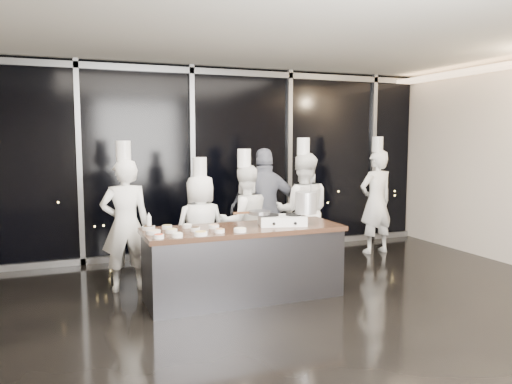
% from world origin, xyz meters
% --- Properties ---
extents(ground, '(9.00, 9.00, 0.00)m').
position_xyz_m(ground, '(0.00, 0.00, 0.00)').
color(ground, black).
rests_on(ground, ground).
extents(room_shell, '(9.02, 7.02, 3.21)m').
position_xyz_m(room_shell, '(0.18, 0.00, 2.25)').
color(room_shell, beige).
rests_on(room_shell, ground).
extents(window_wall, '(8.90, 0.11, 3.20)m').
position_xyz_m(window_wall, '(0.00, 3.43, 1.60)').
color(window_wall, black).
rests_on(window_wall, ground).
extents(demo_counter, '(2.46, 0.86, 0.90)m').
position_xyz_m(demo_counter, '(0.00, 0.90, 0.45)').
color(demo_counter, '#3D3C42').
rests_on(demo_counter, ground).
extents(stove, '(0.65, 0.49, 0.14)m').
position_xyz_m(stove, '(0.50, 0.86, 0.96)').
color(stove, white).
rests_on(stove, demo_counter).
extents(frying_pan, '(0.51, 0.34, 0.05)m').
position_xyz_m(frying_pan, '(0.21, 0.94, 1.06)').
color(frying_pan, slate).
rests_on(frying_pan, stove).
extents(stock_pot, '(0.34, 0.34, 0.28)m').
position_xyz_m(stock_pot, '(0.80, 0.79, 1.18)').
color(stock_pot, '#BDBDBF').
rests_on(stock_pot, stove).
extents(prep_bowls, '(1.12, 0.73, 0.05)m').
position_xyz_m(prep_bowls, '(-0.76, 0.82, 0.93)').
color(prep_bowls, white).
rests_on(prep_bowls, demo_counter).
extents(squeeze_bottle, '(0.06, 0.06, 0.21)m').
position_xyz_m(squeeze_bottle, '(-1.12, 1.15, 1.00)').
color(squeeze_bottle, white).
rests_on(squeeze_bottle, demo_counter).
extents(chef_far_left, '(0.64, 0.42, 1.96)m').
position_xyz_m(chef_far_left, '(-1.32, 1.78, 0.89)').
color(chef_far_left, white).
rests_on(chef_far_left, ground).
extents(chef_left, '(0.78, 0.55, 1.74)m').
position_xyz_m(chef_left, '(-0.32, 1.77, 0.77)').
color(chef_left, white).
rests_on(chef_left, ground).
extents(chef_center, '(0.80, 0.64, 1.84)m').
position_xyz_m(chef_center, '(0.32, 1.75, 0.82)').
color(chef_center, white).
rests_on(chef_center, ground).
extents(guest, '(1.15, 0.66, 1.84)m').
position_xyz_m(guest, '(0.81, 2.14, 0.92)').
color(guest, '#121A33').
rests_on(guest, ground).
extents(chef_right, '(1.05, 0.95, 2.00)m').
position_xyz_m(chef_right, '(1.31, 1.88, 0.89)').
color(chef_right, white).
rests_on(chef_right, ground).
extents(chef_side, '(0.68, 0.48, 2.02)m').
position_xyz_m(chef_side, '(2.99, 2.40, 0.91)').
color(chef_side, white).
rests_on(chef_side, ground).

